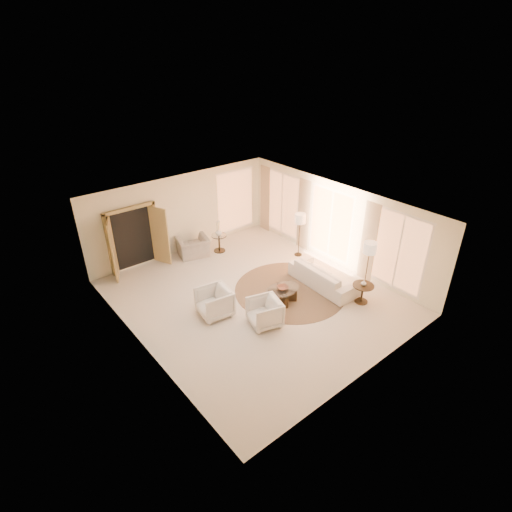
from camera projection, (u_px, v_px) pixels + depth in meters
room at (254, 256)px, 11.25m from camera, size 7.04×8.04×2.83m
windows_right at (333, 225)px, 13.26m from camera, size 0.10×6.40×2.40m
window_back_corner at (236, 201)px, 15.24m from camera, size 1.70×0.10×2.40m
curtains_right at (312, 218)px, 13.87m from camera, size 0.06×5.20×2.60m
french_doors at (135, 239)px, 12.94m from camera, size 1.95×0.66×2.16m
area_rug at (290, 290)px, 12.26m from camera, size 4.48×4.48×0.01m
sofa at (323, 276)px, 12.34m from camera, size 1.02×2.37×0.68m
armchair_left at (214, 301)px, 10.98m from camera, size 0.93×0.97×0.89m
armchair_right at (264, 311)px, 10.62m from camera, size 0.95×0.98×0.83m
accent_chair at (193, 244)px, 14.00m from camera, size 1.18×0.92×0.91m
coffee_table at (282, 293)px, 11.65m from camera, size 1.32×1.32×0.41m
end_table at (363, 290)px, 11.53m from camera, size 0.61×0.61×0.58m
side_table at (219, 242)px, 14.34m from camera, size 0.55×0.55×0.63m
floor_lamp_near at (300, 220)px, 13.62m from camera, size 0.38×0.38×1.57m
floor_lamp_far at (370, 250)px, 11.66m from camera, size 0.39×0.39×1.60m
bowl at (283, 288)px, 11.56m from camera, size 0.40×0.40×0.08m
end_vase at (364, 283)px, 11.41m from camera, size 0.19×0.19×0.16m
side_vase at (219, 232)px, 14.16m from camera, size 0.31×0.31×0.25m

